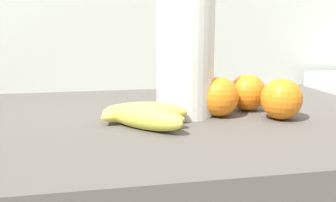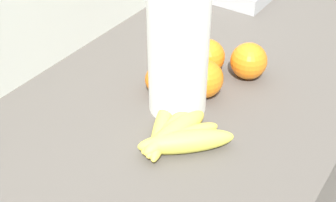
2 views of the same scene
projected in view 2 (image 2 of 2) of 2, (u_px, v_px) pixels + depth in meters
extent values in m
cube|color=#514C47|center=(219.00, 179.00, 1.40)|extent=(1.62, 0.66, 0.88)
cube|color=silver|center=(123.00, 84.00, 1.43)|extent=(2.02, 0.06, 1.30)
ellipsoid|color=#D8D34C|center=(186.00, 142.00, 0.85)|extent=(0.16, 0.16, 0.04)
ellipsoid|color=#D8C34C|center=(181.00, 139.00, 0.86)|extent=(0.16, 0.11, 0.04)
ellipsoid|color=#E9C94C|center=(175.00, 133.00, 0.87)|extent=(0.17, 0.07, 0.04)
ellipsoid|color=#E9C34C|center=(170.00, 131.00, 0.88)|extent=(0.17, 0.05, 0.04)
ellipsoid|color=#D9C44C|center=(162.00, 127.00, 0.89)|extent=(0.19, 0.11, 0.03)
sphere|color=orange|center=(207.00, 57.00, 1.05)|extent=(0.08, 0.08, 0.08)
sphere|color=orange|center=(204.00, 79.00, 0.98)|extent=(0.08, 0.08, 0.08)
sphere|color=orange|center=(160.00, 80.00, 0.99)|extent=(0.06, 0.06, 0.06)
sphere|color=orange|center=(249.00, 61.00, 1.03)|extent=(0.08, 0.08, 0.08)
cylinder|color=white|center=(178.00, 52.00, 0.89)|extent=(0.12, 0.12, 0.27)
cylinder|color=gray|center=(178.00, 45.00, 0.88)|extent=(0.02, 0.02, 0.30)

